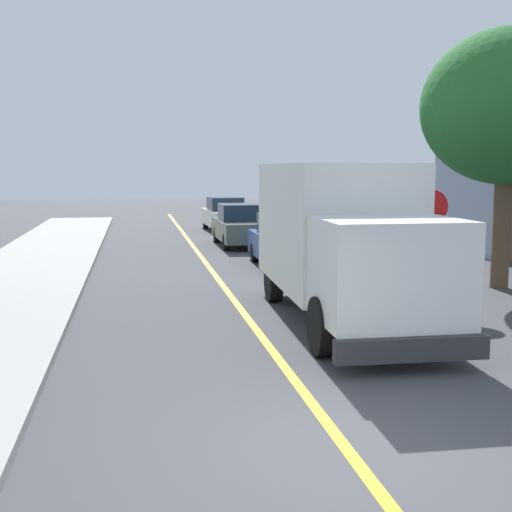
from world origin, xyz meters
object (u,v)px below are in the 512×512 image
Objects in this scene: box_truck at (341,234)px; parked_car_far at (226,215)px; parked_car_mid at (240,226)px; parked_car_near at (287,242)px; street_tree_far_side at (508,108)px; stop_sign at (432,224)px.

parked_car_far is at bearing 89.17° from box_truck.
parked_car_mid is 0.98× the size of parked_car_far.
box_truck is 7.19m from parked_car_near.
box_truck is 6.48m from street_tree_far_side.
street_tree_far_side reaches higher than stop_sign.
street_tree_far_side is at bearing -73.73° from parked_car_far.
parked_car_mid is (0.02, 13.14, -0.97)m from box_truck.
parked_car_near is at bearing 106.80° from stop_sign.
parked_car_far is at bearing 106.27° from street_tree_far_side.
street_tree_far_side reaches higher than box_truck.
parked_car_near is 7.49m from street_tree_far_side.
stop_sign is at bearing -148.04° from street_tree_far_side.
parked_car_mid is at bearing 94.86° from parked_car_near.
box_truck reaches higher than parked_car_far.
parked_car_mid is 12.50m from stop_sign.
parked_car_near is 0.98× the size of parked_car_far.
stop_sign is at bearing 20.78° from box_truck.
parked_car_near is 12.32m from parked_car_far.
parked_car_near is at bearing -88.83° from parked_car_far.
box_truck reaches higher than stop_sign.
parked_car_near is at bearing 136.15° from street_tree_far_side.
stop_sign is (2.38, -12.23, 1.06)m from parked_car_mid.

